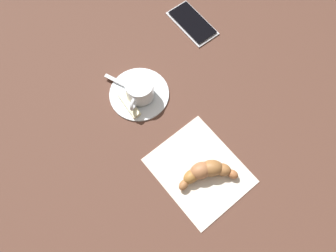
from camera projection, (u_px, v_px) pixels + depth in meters
ground_plane at (176, 135)px, 0.77m from camera, size 1.80×1.80×0.00m
saucer at (139, 94)px, 0.81m from camera, size 0.14×0.14×0.01m
espresso_cup at (139, 90)px, 0.78m from camera, size 0.07×0.08×0.05m
teaspoon at (134, 89)px, 0.80m from camera, size 0.11×0.06×0.01m
sugar_packet at (129, 104)px, 0.79m from camera, size 0.07×0.02×0.01m
napkin at (199, 170)px, 0.74m from camera, size 0.21×0.18×0.00m
croissant at (207, 171)px, 0.72m from camera, size 0.08×0.12×0.04m
cell_phone at (192, 23)px, 0.89m from camera, size 0.14×0.07×0.01m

